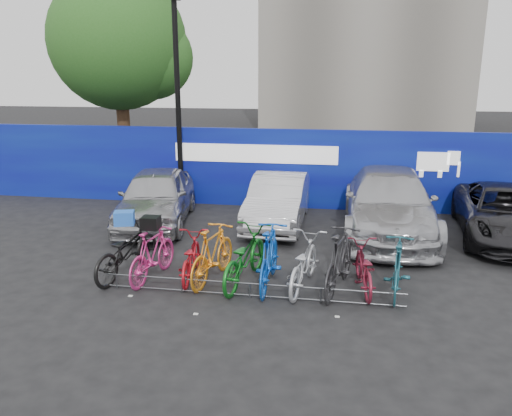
% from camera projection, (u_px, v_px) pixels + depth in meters
% --- Properties ---
extents(ground, '(100.00, 100.00, 0.00)m').
position_uv_depth(ground, '(255.00, 285.00, 9.77)').
color(ground, black).
rests_on(ground, ground).
extents(hoarding, '(22.00, 0.18, 2.40)m').
position_uv_depth(hoarding, '(288.00, 169.00, 15.17)').
color(hoarding, '#0A0982').
rests_on(hoarding, ground).
extents(tree, '(5.40, 5.20, 7.80)m').
position_uv_depth(tree, '(124.00, 45.00, 19.10)').
color(tree, '#382314').
rests_on(tree, ground).
extents(lamppost, '(0.25, 0.50, 6.11)m').
position_uv_depth(lamppost, '(178.00, 99.00, 14.57)').
color(lamppost, black).
rests_on(lamppost, ground).
extents(bike_rack, '(5.60, 0.03, 0.30)m').
position_uv_depth(bike_rack, '(250.00, 290.00, 9.16)').
color(bike_rack, '#595B60').
rests_on(bike_rack, ground).
extents(car_0, '(2.50, 4.65, 1.50)m').
position_uv_depth(car_0, '(156.00, 197.00, 13.60)').
color(car_0, '#A4A5A9').
rests_on(car_0, ground).
extents(car_1, '(1.47, 4.09, 1.34)m').
position_uv_depth(car_1, '(278.00, 200.00, 13.53)').
color(car_1, silver).
rests_on(car_1, ground).
extents(car_2, '(2.33, 5.51, 1.59)m').
position_uv_depth(car_2, '(389.00, 203.00, 12.82)').
color(car_2, '#AEAFB4').
rests_on(car_2, ground).
extents(car_3, '(2.68, 4.92, 1.31)m').
position_uv_depth(car_3, '(507.00, 213.00, 12.33)').
color(car_3, black).
rests_on(car_3, ground).
extents(bike_0, '(1.13, 2.17, 1.08)m').
position_uv_depth(bike_0, '(127.00, 250.00, 10.08)').
color(bike_0, black).
rests_on(bike_0, ground).
extents(bike_1, '(0.76, 1.82, 1.06)m').
position_uv_depth(bike_1, '(153.00, 254.00, 9.90)').
color(bike_1, '#DA3185').
rests_on(bike_1, ground).
extents(bike_2, '(0.78, 1.76, 0.90)m').
position_uv_depth(bike_2, '(190.00, 257.00, 9.97)').
color(bike_2, red).
rests_on(bike_2, ground).
extents(bike_3, '(0.89, 1.95, 1.13)m').
position_uv_depth(bike_3, '(213.00, 254.00, 9.80)').
color(bike_3, orange).
rests_on(bike_3, ground).
extents(bike_4, '(1.10, 2.17, 1.09)m').
position_uv_depth(bike_4, '(244.00, 257.00, 9.70)').
color(bike_4, '#106619').
rests_on(bike_4, ground).
extents(bike_5, '(0.60, 2.02, 1.21)m').
position_uv_depth(bike_5, '(269.00, 257.00, 9.53)').
color(bike_5, blue).
rests_on(bike_5, ground).
extents(bike_6, '(0.99, 2.03, 1.02)m').
position_uv_depth(bike_6, '(303.00, 263.00, 9.49)').
color(bike_6, '#B7B9BF').
rests_on(bike_6, ground).
extents(bike_7, '(1.02, 2.08, 1.21)m').
position_uv_depth(bike_7, '(339.00, 261.00, 9.33)').
color(bike_7, '#28272A').
rests_on(bike_7, ground).
extents(bike_8, '(0.79, 1.78, 0.90)m').
position_uv_depth(bike_8, '(363.00, 268.00, 9.42)').
color(bike_8, maroon).
rests_on(bike_8, ground).
extents(bike_9, '(0.74, 1.83, 1.07)m').
position_uv_depth(bike_9, '(398.00, 267.00, 9.22)').
color(bike_9, '#1D5B69').
rests_on(bike_9, ground).
extents(cargo_crate, '(0.45, 0.39, 0.27)m').
position_uv_depth(cargo_crate, '(124.00, 218.00, 9.91)').
color(cargo_crate, blue).
rests_on(cargo_crate, bike_0).
extents(cargo_topcase, '(0.34, 0.31, 0.25)m').
position_uv_depth(cargo_topcase, '(151.00, 223.00, 9.73)').
color(cargo_topcase, black).
rests_on(cargo_topcase, bike_1).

